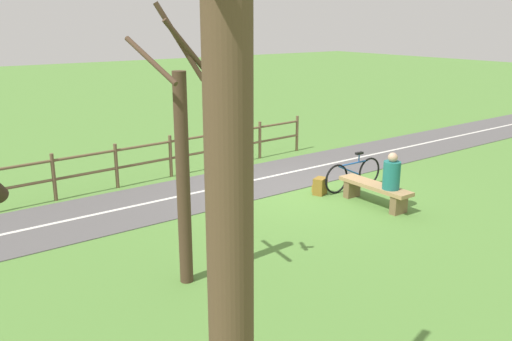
# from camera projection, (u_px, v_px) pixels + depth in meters

# --- Properties ---
(ground_plane) EXTENTS (80.00, 80.00, 0.00)m
(ground_plane) POSITION_uv_depth(u_px,v_px,m) (304.00, 191.00, 12.15)
(ground_plane) COLOR #548438
(paved_path) EXTENTS (2.95, 36.03, 0.02)m
(paved_path) POSITION_uv_depth(u_px,v_px,m) (114.00, 211.00, 10.86)
(paved_path) COLOR #565454
(paved_path) RESTS_ON ground_plane
(path_centre_line) EXTENTS (0.65, 32.00, 0.00)m
(path_centre_line) POSITION_uv_depth(u_px,v_px,m) (114.00, 210.00, 10.86)
(path_centre_line) COLOR silver
(path_centre_line) RESTS_ON paved_path
(bench) EXTENTS (1.72, 0.42, 0.45)m
(bench) POSITION_uv_depth(u_px,v_px,m) (375.00, 190.00, 11.17)
(bench) COLOR #A88456
(bench) RESTS_ON ground_plane
(person_seated) EXTENTS (0.35, 0.35, 0.75)m
(person_seated) POSITION_uv_depth(u_px,v_px,m) (392.00, 174.00, 10.72)
(person_seated) COLOR #1E6B66
(person_seated) RESTS_ON bench
(bicycle) EXTENTS (0.08, 1.71, 0.85)m
(bicycle) POSITION_uv_depth(u_px,v_px,m) (353.00, 174.00, 12.18)
(bicycle) COLOR black
(bicycle) RESTS_ON ground_plane
(backpack) EXTENTS (0.34, 0.37, 0.38)m
(backpack) POSITION_uv_depth(u_px,v_px,m) (320.00, 186.00, 11.88)
(backpack) COLOR olive
(backpack) RESTS_ON ground_plane
(fence_roadside) EXTENTS (0.92, 12.90, 1.04)m
(fence_roadside) POSITION_uv_depth(u_px,v_px,m) (86.00, 167.00, 11.79)
(fence_roadside) COLOR brown
(fence_roadside) RESTS_ON ground_plane
(tree_mid_field) EXTENTS (1.38, 1.38, 5.12)m
(tree_mid_field) POSITION_uv_depth(u_px,v_px,m) (229.00, 252.00, 3.43)
(tree_mid_field) COLOR brown
(tree_mid_field) RESTS_ON ground_plane
(tree_far_right) EXTENTS (0.95, 0.93, 3.96)m
(tree_far_right) POSITION_uv_depth(u_px,v_px,m) (182.00, 168.00, 7.47)
(tree_far_right) COLOR #473323
(tree_far_right) RESTS_ON ground_plane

